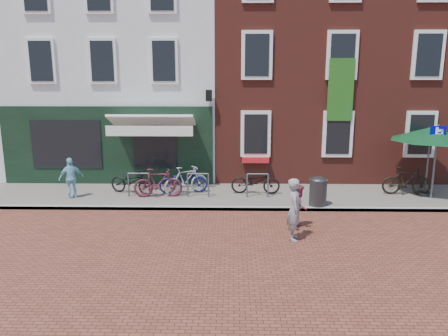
{
  "coord_description": "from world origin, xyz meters",
  "views": [
    {
      "loc": [
        -0.34,
        -13.0,
        4.25
      ],
      "look_at": [
        -0.62,
        0.61,
        1.23
      ],
      "focal_mm": 35.1,
      "sensor_mm": 36.0,
      "label": 1
    }
  ],
  "objects_px": {
    "cafe_person": "(71,178)",
    "parking_sign": "(436,149)",
    "parasol": "(431,131)",
    "woman": "(295,209)",
    "litter_bin": "(318,190)",
    "bicycle_0": "(132,181)",
    "boy": "(299,206)",
    "bicycle_1": "(158,183)",
    "bicycle_4": "(255,181)",
    "bicycle_3": "(186,180)",
    "bicycle_2": "(183,181)",
    "bicycle_5": "(406,181)"
  },
  "relations": [
    {
      "from": "parking_sign",
      "to": "litter_bin",
      "type": "bearing_deg",
      "value": -167.31
    },
    {
      "from": "parasol",
      "to": "bicycle_3",
      "type": "bearing_deg",
      "value": -179.35
    },
    {
      "from": "woman",
      "to": "parasol",
      "type": "bearing_deg",
      "value": -46.01
    },
    {
      "from": "cafe_person",
      "to": "litter_bin",
      "type": "bearing_deg",
      "value": 142.28
    },
    {
      "from": "parasol",
      "to": "bicycle_5",
      "type": "bearing_deg",
      "value": -177.31
    },
    {
      "from": "boy",
      "to": "bicycle_4",
      "type": "height_order",
      "value": "boy"
    },
    {
      "from": "parking_sign",
      "to": "bicycle_5",
      "type": "relative_size",
      "value": 1.52
    },
    {
      "from": "cafe_person",
      "to": "bicycle_1",
      "type": "relative_size",
      "value": 0.84
    },
    {
      "from": "parking_sign",
      "to": "bicycle_1",
      "type": "distance_m",
      "value": 9.22
    },
    {
      "from": "woman",
      "to": "cafe_person",
      "type": "distance_m",
      "value": 7.7
    },
    {
      "from": "bicycle_1",
      "to": "parking_sign",
      "type": "bearing_deg",
      "value": -95.16
    },
    {
      "from": "bicycle_1",
      "to": "bicycle_2",
      "type": "bearing_deg",
      "value": -62.93
    },
    {
      "from": "cafe_person",
      "to": "parking_sign",
      "type": "bearing_deg",
      "value": 148.15
    },
    {
      "from": "woman",
      "to": "bicycle_5",
      "type": "xyz_separation_m",
      "value": [
        4.36,
        3.92,
        -0.22
      ]
    },
    {
      "from": "bicycle_2",
      "to": "bicycle_3",
      "type": "height_order",
      "value": "bicycle_3"
    },
    {
      "from": "parasol",
      "to": "woman",
      "type": "bearing_deg",
      "value": -141.83
    },
    {
      "from": "bicycle_2",
      "to": "bicycle_3",
      "type": "relative_size",
      "value": 1.03
    },
    {
      "from": "parking_sign",
      "to": "cafe_person",
      "type": "distance_m",
      "value": 12.05
    },
    {
      "from": "woman",
      "to": "bicycle_3",
      "type": "height_order",
      "value": "woman"
    },
    {
      "from": "parking_sign",
      "to": "woman",
      "type": "relative_size",
      "value": 1.53
    },
    {
      "from": "bicycle_0",
      "to": "bicycle_1",
      "type": "distance_m",
      "value": 1.06
    },
    {
      "from": "litter_bin",
      "to": "bicycle_0",
      "type": "bearing_deg",
      "value": 168.46
    },
    {
      "from": "cafe_person",
      "to": "bicycle_3",
      "type": "height_order",
      "value": "cafe_person"
    },
    {
      "from": "litter_bin",
      "to": "bicycle_5",
      "type": "relative_size",
      "value": 0.62
    },
    {
      "from": "woman",
      "to": "bicycle_0",
      "type": "distance_m",
      "value": 6.38
    },
    {
      "from": "bicycle_4",
      "to": "boy",
      "type": "bearing_deg",
      "value": -157.21
    },
    {
      "from": "litter_bin",
      "to": "woman",
      "type": "distance_m",
      "value": 2.85
    },
    {
      "from": "bicycle_0",
      "to": "bicycle_4",
      "type": "bearing_deg",
      "value": -69.08
    },
    {
      "from": "woman",
      "to": "boy",
      "type": "distance_m",
      "value": 0.97
    },
    {
      "from": "cafe_person",
      "to": "bicycle_3",
      "type": "distance_m",
      "value": 3.81
    },
    {
      "from": "woman",
      "to": "bicycle_0",
      "type": "bearing_deg",
      "value": 58.35
    },
    {
      "from": "parking_sign",
      "to": "boy",
      "type": "relative_size",
      "value": 2.03
    },
    {
      "from": "bicycle_4",
      "to": "bicycle_5",
      "type": "xyz_separation_m",
      "value": [
        5.15,
        -0.04,
        0.05
      ]
    },
    {
      "from": "parking_sign",
      "to": "bicycle_3",
      "type": "bearing_deg",
      "value": 177.59
    },
    {
      "from": "bicycle_1",
      "to": "bicycle_0",
      "type": "bearing_deg",
      "value": 62.42
    },
    {
      "from": "parking_sign",
      "to": "boy",
      "type": "bearing_deg",
      "value": -151.6
    },
    {
      "from": "cafe_person",
      "to": "bicycle_4",
      "type": "bearing_deg",
      "value": 153.16
    },
    {
      "from": "parasol",
      "to": "boy",
      "type": "xyz_separation_m",
      "value": [
        -4.77,
        -3.03,
        -1.68
      ]
    },
    {
      "from": "boy",
      "to": "parasol",
      "type": "bearing_deg",
      "value": -43.02
    },
    {
      "from": "bicycle_2",
      "to": "bicycle_3",
      "type": "xyz_separation_m",
      "value": [
        0.11,
        -0.13,
        0.05
      ]
    },
    {
      "from": "parking_sign",
      "to": "bicycle_4",
      "type": "xyz_separation_m",
      "value": [
        -5.85,
        0.45,
        -1.24
      ]
    },
    {
      "from": "bicycle_3",
      "to": "bicycle_2",
      "type": "bearing_deg",
      "value": 10.36
    },
    {
      "from": "parking_sign",
      "to": "bicycle_2",
      "type": "xyz_separation_m",
      "value": [
        -8.35,
        0.47,
        -1.24
      ]
    },
    {
      "from": "litter_bin",
      "to": "parasol",
      "type": "relative_size",
      "value": 0.38
    },
    {
      "from": "litter_bin",
      "to": "bicycle_3",
      "type": "bearing_deg",
      "value": 163.91
    },
    {
      "from": "parking_sign",
      "to": "bicycle_3",
      "type": "height_order",
      "value": "parking_sign"
    },
    {
      "from": "bicycle_0",
      "to": "bicycle_4",
      "type": "relative_size",
      "value": 1.0
    },
    {
      "from": "bicycle_2",
      "to": "bicycle_5",
      "type": "relative_size",
      "value": 1.03
    },
    {
      "from": "litter_bin",
      "to": "bicycle_0",
      "type": "relative_size",
      "value": 0.6
    },
    {
      "from": "litter_bin",
      "to": "bicycle_0",
      "type": "distance_m",
      "value": 6.29
    }
  ]
}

